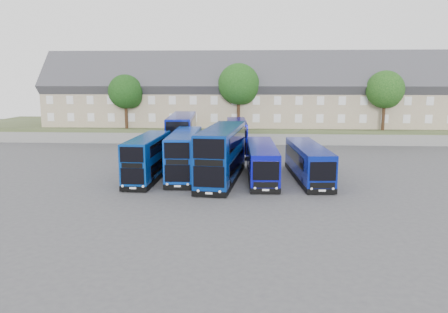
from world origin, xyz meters
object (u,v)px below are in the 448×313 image
dd_front_left (148,159)px  coach_east_a (262,162)px  tree_east (386,91)px  tree_west (127,93)px  tree_far (412,87)px  tree_mid (240,86)px  dd_front_mid (185,155)px

dd_front_left → coach_east_a: (10.32, 0.88, -0.36)m
dd_front_left → tree_east: tree_east is taller
dd_front_left → tree_west: (-8.26, 23.01, 5.15)m
tree_west → tree_far: 42.58m
tree_west → tree_mid: size_ratio=0.83×
coach_east_a → tree_east: size_ratio=1.42×
coach_east_a → tree_mid: tree_mid is taller
dd_front_mid → coach_east_a: bearing=-4.2°
tree_west → dd_front_left: bearing=-70.3°
tree_east → dd_front_left: bearing=-140.3°
dd_front_mid → coach_east_a: dd_front_mid is taller
coach_east_a → tree_far: bearing=49.4°
dd_front_left → coach_east_a: size_ratio=0.85×
tree_mid → coach_east_a: bearing=-83.5°
dd_front_mid → tree_east: (24.56, 21.83, 5.35)m
coach_east_a → dd_front_mid: bearing=175.7°
dd_front_left → dd_front_mid: dd_front_mid is taller
dd_front_mid → tree_east: bearing=39.9°
tree_far → tree_east: bearing=-130.6°
dd_front_left → dd_front_mid: 3.40m
tree_mid → tree_east: (20.00, -0.50, -0.68)m
tree_east → tree_far: 9.23m
tree_mid → dd_front_left: bearing=-108.2°
tree_east → dd_front_mid: bearing=-138.4°
dd_front_left → coach_east_a: 10.36m
dd_front_mid → tree_east: 33.29m
coach_east_a → tree_east: 28.77m
dd_front_mid → tree_west: 25.15m
dd_front_mid → tree_far: tree_far is taller
dd_front_left → dd_front_mid: (3.19, 1.19, 0.13)m
tree_west → tree_mid: (16.00, 0.50, 1.02)m
tree_mid → tree_far: 26.80m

